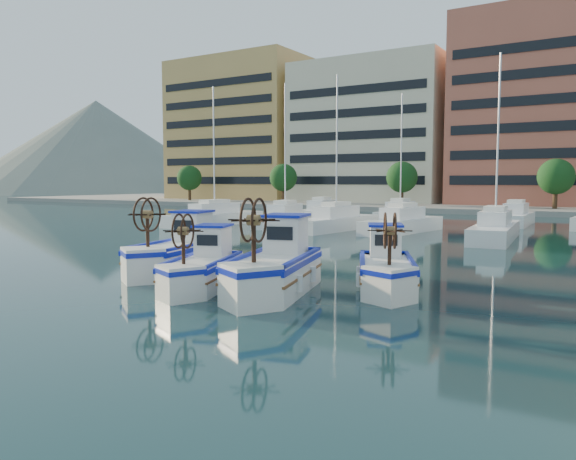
% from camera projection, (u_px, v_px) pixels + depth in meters
% --- Properties ---
extents(ground, '(300.00, 300.00, 0.00)m').
position_uv_depth(ground, '(246.00, 286.00, 19.72)').
color(ground, '#183B40').
rests_on(ground, ground).
extents(hill_west, '(180.00, 180.00, 60.00)m').
position_uv_depth(hill_west, '(98.00, 192.00, 186.16)').
color(hill_west, slate).
rests_on(hill_west, ground).
extents(yacht_marina, '(41.55, 22.43, 11.50)m').
position_uv_depth(yacht_marina, '(413.00, 221.00, 44.48)').
color(yacht_marina, white).
rests_on(yacht_marina, ground).
extents(fishing_boat_a, '(2.94, 5.13, 3.11)m').
position_uv_depth(fishing_boat_a, '(178.00, 251.00, 22.81)').
color(fishing_boat_a, white).
rests_on(fishing_boat_a, ground).
extents(fishing_boat_b, '(3.08, 4.47, 2.69)m').
position_uv_depth(fishing_boat_b, '(204.00, 266.00, 19.47)').
color(fishing_boat_b, white).
rests_on(fishing_boat_b, ground).
extents(fishing_boat_c, '(3.36, 5.31, 3.22)m').
position_uv_depth(fishing_boat_c, '(276.00, 266.00, 18.65)').
color(fishing_boat_c, white).
rests_on(fishing_boat_c, ground).
extents(fishing_boat_d, '(3.37, 4.56, 2.75)m').
position_uv_depth(fishing_boat_d, '(386.00, 267.00, 19.16)').
color(fishing_boat_d, white).
rests_on(fishing_boat_d, ground).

